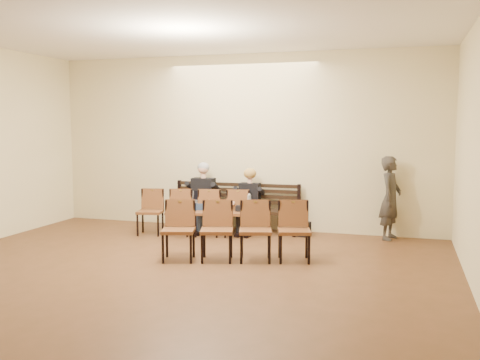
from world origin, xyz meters
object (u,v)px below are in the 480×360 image
Objects in this scene: seated_woman at (248,204)px; water_bottle at (249,206)px; chair_row_back at (236,231)px; seated_man at (202,197)px; bench at (234,220)px; bag at (300,229)px; laptop at (198,203)px; passerby at (391,192)px; chair_row_front at (193,213)px.

seated_woman is 4.60× the size of water_bottle.
chair_row_back is at bearing -80.13° from water_bottle.
seated_man reaches higher than water_bottle.
bag is at bearing -3.19° from bench.
bench reaches higher than bag.
bag is (1.97, 0.24, -0.45)m from laptop.
passerby is at bearing 6.10° from bag.
seated_woman is 2.14m from chair_row_back.
seated_man is 0.98m from seated_woman.
seated_woman is 3.17× the size of laptop.
bench is 0.70m from water_bottle.
seated_man is (-0.64, -0.12, 0.44)m from bench.
chair_row_back reaches higher than laptop.
bag is at bearing 20.82° from water_bottle.
water_bottle is at bearing 84.17° from chair_row_back.
water_bottle is at bearing 116.84° from passerby.
chair_row_front is (-1.04, -0.23, -0.14)m from water_bottle.
bench is at bearing 176.81° from bag.
laptop is 0.17× the size of chair_row_front.
seated_man is 2.52m from chair_row_back.
bag is 0.20× the size of passerby.
chair_row_front is (-0.94, -0.53, -0.13)m from seated_woman.
passerby reaches higher than laptop.
seated_man is at bearing 108.77° from passerby.
passerby is 3.24m from chair_row_back.
water_bottle is at bearing -159.18° from bag.
seated_woman is at bearing -177.44° from bag.
bag is (1.34, -0.07, -0.09)m from bench.
seated_woman is at bearing 17.63° from laptop.
bag is 2.06m from chair_row_front.
seated_man is at bearing -178.70° from bag.
seated_woman reaches higher than bench.
chair_row_back is at bearing -60.61° from chair_row_front.
chair_row_back is (0.75, -2.22, 0.24)m from bench.
passerby reaches higher than seated_woman.
chair_row_back is at bearing -78.80° from seated_woman.
seated_woman is (0.97, 0.00, -0.10)m from seated_man.
bench is 0.92m from chair_row_front.
seated_man is at bearing 180.00° from seated_woman.
chair_row_front is at bearing 117.10° from passerby.
passerby is at bearing 12.73° from laptop.
seated_man is 1.17× the size of seated_woman.
seated_woman is 1.09m from chair_row_front.
chair_row_back is (-0.59, -2.14, 0.34)m from bag.
chair_row_front reaches higher than bench.
water_bottle is 0.11× the size of chair_row_back.
chair_row_front is (-1.95, -0.58, 0.30)m from bag.
chair_row_back is (1.36, -1.57, 0.03)m from chair_row_front.
bag is 1.81m from passerby.
chair_row_front is (-0.61, -0.65, 0.21)m from bench.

